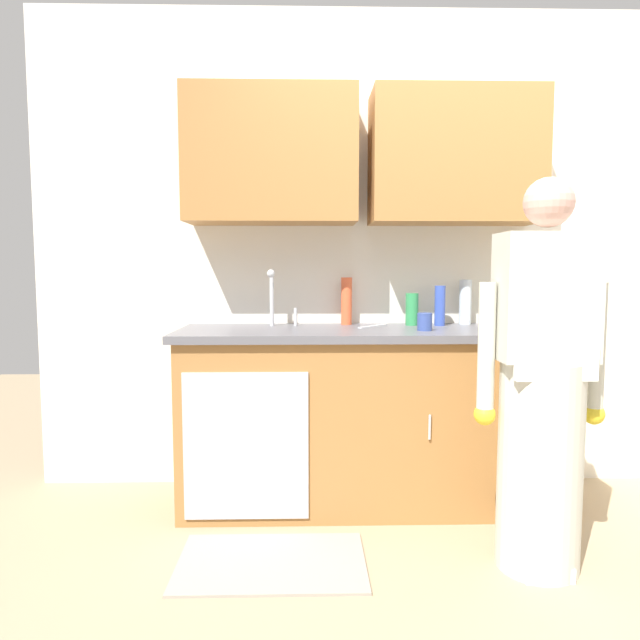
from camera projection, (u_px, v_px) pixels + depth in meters
ground_plane at (510, 567)px, 2.40m from camera, size 9.00×9.00×0.00m
kitchen_wall_with_uppers at (432, 230)px, 3.25m from camera, size 4.80×0.44×2.70m
counter_cabinet at (364, 420)px, 3.04m from camera, size 1.90×0.62×0.90m
countertop at (365, 332)px, 3.00m from camera, size 1.96×0.66×0.04m
sink at (278, 331)px, 2.99m from camera, size 0.50×0.36×0.35m
person_at_sink at (542, 405)px, 2.34m from camera, size 0.55×0.34×1.62m
floor_mat at (272, 562)px, 2.42m from camera, size 0.80×0.50×0.01m
bottle_dish_liquid at (516, 302)px, 3.21m from camera, size 0.07×0.07×0.26m
bottle_soap at (412, 309)px, 3.17m from camera, size 0.07×0.07×0.18m
bottle_water_short at (347, 301)px, 3.21m from camera, size 0.06×0.06×0.27m
bottle_water_tall at (440, 306)px, 3.15m from camera, size 0.06×0.06×0.22m
bottle_cleaner_spray at (465, 302)px, 3.22m from camera, size 0.07×0.07×0.25m
cup_by_sink at (425, 322)px, 2.90m from camera, size 0.08×0.08×0.09m
knife_on_counter at (373, 326)px, 3.10m from camera, size 0.18×0.19×0.01m
sponge at (493, 329)px, 2.84m from camera, size 0.11×0.07×0.03m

